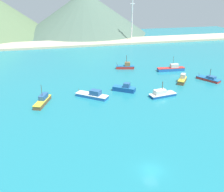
{
  "coord_description": "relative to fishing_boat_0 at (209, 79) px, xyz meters",
  "views": [
    {
      "loc": [
        -15.89,
        -35.12,
        30.75
      ],
      "look_at": [
        0.62,
        32.97,
        1.28
      ],
      "focal_mm": 40.99,
      "sensor_mm": 36.0,
      "label": 1
    }
  ],
  "objects": [
    {
      "name": "fishing_boat_10",
      "position": [
        -32.65,
        -2.87,
        0.28
      ],
      "size": [
        7.45,
        6.25,
        2.89
      ],
      "color": "#14478C",
      "rests_on": "ground"
    },
    {
      "name": "fishing_boat_4",
      "position": [
        -58.35,
        -6.73,
        0.27
      ],
      "size": [
        5.28,
        9.06,
        5.82
      ],
      "color": "brown",
      "rests_on": "ground"
    },
    {
      "name": "fishing_boat_8",
      "position": [
        -43.5,
        -5.6,
        0.16
      ],
      "size": [
        9.83,
        8.68,
        2.52
      ],
      "color": "#1E5BA8",
      "rests_on": "ground"
    },
    {
      "name": "fishing_boat_11",
      "position": [
        -25.14,
        21.27,
        0.27
      ],
      "size": [
        7.82,
        3.9,
        5.74
      ],
      "color": "red",
      "rests_on": "ground"
    },
    {
      "name": "ground",
      "position": [
        -38.89,
        -11.85,
        -0.93
      ],
      "size": [
        260.0,
        280.0,
        0.5
      ],
      "color": "teal"
    },
    {
      "name": "fishing_boat_1",
      "position": [
        -22.69,
        -9.79,
        0.15
      ],
      "size": [
        8.78,
        4.16,
        4.86
      ],
      "color": "#14478C",
      "rests_on": "ground"
    },
    {
      "name": "beach_strip",
      "position": [
        -38.89,
        77.22,
        -0.08
      ],
      "size": [
        247.0,
        18.69,
        1.2
      ],
      "primitive_type": "cube",
      "color": "#C6B793",
      "rests_on": "ground"
    },
    {
      "name": "fishing_boat_12",
      "position": [
        -10.39,
        0.28,
        0.42
      ],
      "size": [
        5.74,
        6.57,
        3.07
      ],
      "color": "brown",
      "rests_on": "ground"
    },
    {
      "name": "radio_tower",
      "position": [
        -4.05,
        79.58,
        13.24
      ],
      "size": [
        2.73,
        2.18,
        27.3
      ],
      "color": "silver",
      "rests_on": "ground"
    },
    {
      "name": "hill_central",
      "position": [
        -27.52,
        119.89,
        14.14
      ],
      "size": [
        90.49,
        90.49,
        29.65
      ],
      "color": "#4C6656",
      "rests_on": "ground"
    },
    {
      "name": "fishing_boat_9",
      "position": [
        -7.9,
        14.11,
        0.27
      ],
      "size": [
        11.29,
        3.19,
        5.95
      ],
      "color": "#1E5BA8",
      "rests_on": "ground"
    },
    {
      "name": "fishing_boat_0",
      "position": [
        0.0,
        0.0,
        0.0
      ],
      "size": [
        6.58,
        8.79,
        4.48
      ],
      "color": "red",
      "rests_on": "ground"
    }
  ]
}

